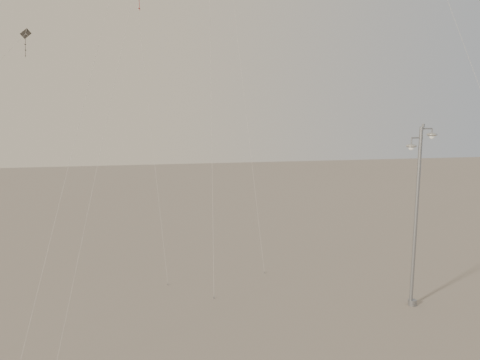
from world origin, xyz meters
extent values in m
cylinder|color=gray|center=(9.28, 4.11, 0.15)|extent=(0.44, 0.44, 0.30)
cylinder|color=gray|center=(9.28, 4.11, 4.61)|extent=(0.37, 0.18, 9.22)
cylinder|color=gray|center=(9.47, 4.11, 9.27)|extent=(0.14, 0.14, 0.18)
cylinder|color=gray|center=(9.72, 4.10, 9.12)|extent=(0.50, 0.08, 0.07)
cylinder|color=gray|center=(9.97, 4.10, 8.97)|extent=(0.06, 0.06, 0.30)
ellipsoid|color=#A8A9A4|center=(9.97, 4.10, 8.82)|extent=(0.52, 0.52, 0.18)
cylinder|color=gray|center=(9.17, 4.12, 8.67)|extent=(0.60, 0.09, 0.07)
cylinder|color=gray|center=(8.87, 4.13, 8.47)|extent=(0.06, 0.06, 0.40)
ellipsoid|color=#A8A9A4|center=(8.87, 4.13, 8.27)|extent=(0.52, 0.52, 0.18)
cylinder|color=beige|center=(-5.93, 4.24, 13.04)|extent=(6.75, 8.90, 25.98)
cylinder|color=gray|center=(-0.52, 7.47, 0.05)|extent=(0.06, 0.06, 0.10)
cylinder|color=beige|center=(-6.06, 3.91, 8.34)|extent=(3.87, 7.99, 16.58)
cylinder|color=beige|center=(2.43, 14.45, 14.51)|extent=(1.85, 6.64, 28.93)
cylinder|color=gray|center=(3.35, 11.14, 0.05)|extent=(0.06, 0.06, 0.10)
cube|color=#36322D|center=(-10.10, 13.02, 14.28)|extent=(0.62, 0.17, 0.59)
cylinder|color=#36322D|center=(-10.18, 13.15, 13.52)|extent=(0.10, 0.15, 1.00)
cylinder|color=beige|center=(-3.84, 13.05, 15.48)|extent=(2.31, 5.56, 30.86)
cylinder|color=gray|center=(-2.69, 10.27, 0.05)|extent=(0.06, 0.06, 0.10)
camera|label=1|loc=(-5.57, -19.64, 10.03)|focal=40.00mm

